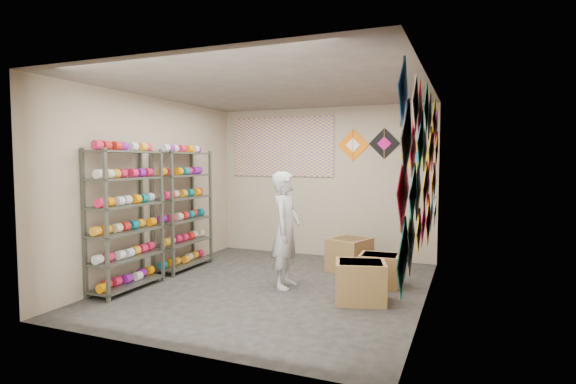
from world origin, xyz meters
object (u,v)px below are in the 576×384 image
at_px(carton_a, 360,282).
at_px(carton_b, 380,270).
at_px(shelf_rack_back, 183,210).
at_px(carton_c, 349,255).
at_px(shopkeeper, 286,230).
at_px(shelf_rack_front, 126,220).

bearing_deg(carton_a, carton_b, 68.45).
bearing_deg(shelf_rack_back, carton_c, 18.25).
relative_size(shopkeeper, carton_b, 2.94).
xyz_separation_m(shelf_rack_back, carton_b, (3.13, 0.17, -0.73)).
relative_size(shelf_rack_back, carton_c, 3.17).
distance_m(carton_a, carton_b, 0.81).
height_order(shelf_rack_front, carton_c, shelf_rack_front).
height_order(shelf_rack_front, shopkeeper, shelf_rack_front).
distance_m(shelf_rack_front, carton_c, 3.38).
xyz_separation_m(carton_b, carton_c, (-0.60, 0.67, 0.04)).
height_order(carton_a, carton_b, carton_a).
xyz_separation_m(carton_a, carton_c, (-0.51, 1.48, 0.01)).
distance_m(shopkeeper, carton_c, 1.45).
distance_m(shopkeeper, carton_a, 1.26).
bearing_deg(shopkeeper, carton_b, -69.23).
bearing_deg(shelf_rack_front, shopkeeper, 25.47).
distance_m(shelf_rack_back, carton_c, 2.75).
height_order(shelf_rack_back, shopkeeper, shelf_rack_back).
bearing_deg(carton_c, carton_b, -29.77).
relative_size(shelf_rack_back, shopkeeper, 1.19).
distance_m(shelf_rack_front, shopkeeper, 2.16).
bearing_deg(shopkeeper, shelf_rack_front, 111.72).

